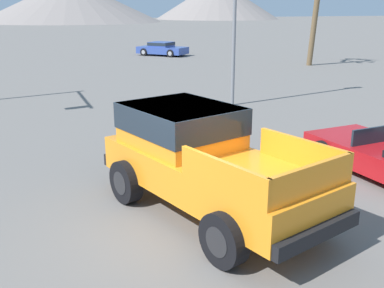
{
  "coord_description": "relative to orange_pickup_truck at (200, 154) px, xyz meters",
  "views": [
    {
      "loc": [
        -2.9,
        -7.09,
        3.83
      ],
      "look_at": [
        0.31,
        1.13,
        1.13
      ],
      "focal_mm": 42.0,
      "sensor_mm": 36.0,
      "label": 1
    }
  ],
  "objects": [
    {
      "name": "orange_pickup_truck",
      "position": [
        0.0,
        0.0,
        0.0
      ],
      "size": [
        3.28,
        5.4,
        1.97
      ],
      "rotation": [
        0.0,
        0.0,
        0.28
      ],
      "color": "orange",
      "rests_on": "ground_plane"
    },
    {
      "name": "ground_plane",
      "position": [
        -0.22,
        -0.47,
        -1.12
      ],
      "size": [
        320.0,
        320.0,
        0.0
      ],
      "primitive_type": "plane",
      "color": "slate"
    },
    {
      "name": "parked_car_blue",
      "position": [
        8.23,
        28.23,
        -0.55
      ],
      "size": [
        4.02,
        4.18,
        1.1
      ],
      "rotation": [
        0.0,
        0.0,
        3.88
      ],
      "color": "#334C9E",
      "rests_on": "ground_plane"
    }
  ]
}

